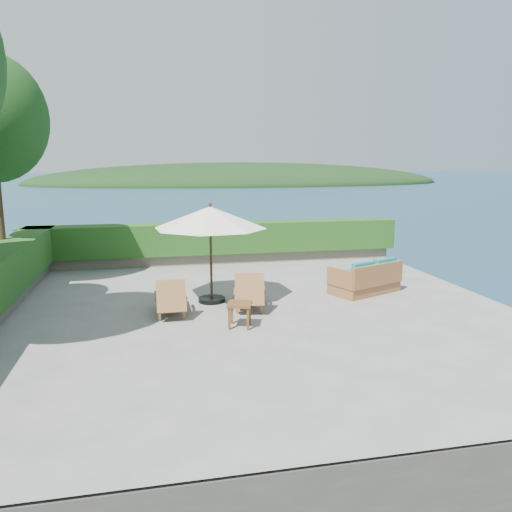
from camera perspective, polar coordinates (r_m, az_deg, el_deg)
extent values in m
plane|color=gray|center=(11.51, -0.64, -6.16)|extent=(12.00, 12.00, 0.00)
cube|color=#524A41|center=(12.05, -0.62, -13.24)|extent=(12.00, 12.00, 3.00)
plane|color=#18344A|center=(12.71, -0.61, -19.23)|extent=(600.00, 600.00, 0.00)
ellipsoid|color=black|center=(153.36, -1.76, 8.31)|extent=(126.00, 57.60, 12.60)
cube|color=#6C6457|center=(16.84, -4.39, -0.15)|extent=(12.00, 0.60, 0.36)
cube|color=#1A4914|center=(16.73, -4.42, 2.10)|extent=(12.40, 0.90, 1.00)
cylinder|color=black|center=(12.19, -5.08, -4.99)|extent=(0.81, 0.81, 0.10)
cylinder|color=#322012|center=(11.94, -5.17, 0.14)|extent=(0.07, 0.07, 2.32)
cone|color=white|center=(11.81, -5.24, 4.43)|extent=(3.34, 3.34, 0.51)
sphere|color=#322012|center=(11.78, -5.27, 5.91)|extent=(0.10, 0.10, 0.08)
cube|color=olive|center=(10.89, -10.99, -6.69)|extent=(0.06, 0.06, 0.24)
cube|color=olive|center=(10.91, -8.22, -6.56)|extent=(0.06, 0.06, 0.24)
cube|color=olive|center=(11.97, -11.13, -5.10)|extent=(0.06, 0.06, 0.24)
cube|color=olive|center=(11.99, -8.61, -4.99)|extent=(0.06, 0.06, 0.24)
cube|color=olive|center=(11.49, -9.79, -4.90)|extent=(0.62, 1.22, 0.08)
cube|color=olive|center=(10.74, -9.66, -4.55)|extent=(0.62, 0.40, 0.66)
cube|color=olive|center=(11.26, -11.39, -4.53)|extent=(0.06, 0.80, 0.05)
cube|color=olive|center=(11.28, -8.14, -4.40)|extent=(0.06, 0.80, 0.05)
cube|color=olive|center=(11.20, -2.16, -5.98)|extent=(0.07, 0.07, 0.26)
cube|color=olive|center=(11.20, 0.68, -5.97)|extent=(0.07, 0.07, 0.26)
cube|color=olive|center=(12.33, -2.04, -4.41)|extent=(0.07, 0.07, 0.26)
cube|color=olive|center=(12.33, 0.53, -4.40)|extent=(0.07, 0.07, 0.26)
cube|color=olive|center=(11.81, -0.75, -4.24)|extent=(0.88, 1.38, 0.09)
cube|color=olive|center=(11.03, -0.75, -3.85)|extent=(0.72, 0.53, 0.69)
cube|color=olive|center=(11.59, -2.41, -3.79)|extent=(0.22, 0.83, 0.05)
cube|color=olive|center=(11.59, 0.91, -3.78)|extent=(0.22, 0.83, 0.05)
cube|color=brown|center=(10.14, -3.08, -7.17)|extent=(0.06, 0.06, 0.46)
cube|color=brown|center=(10.09, -0.94, -7.24)|extent=(0.06, 0.06, 0.46)
cube|color=brown|center=(10.50, -2.78, -6.54)|extent=(0.06, 0.06, 0.46)
cube|color=brown|center=(10.45, -0.71, -6.61)|extent=(0.06, 0.06, 0.46)
cube|color=brown|center=(10.22, -1.89, -5.51)|extent=(0.60, 0.60, 0.05)
cube|color=olive|center=(13.26, 12.27, -3.25)|extent=(2.00, 1.54, 0.40)
cube|color=olive|center=(12.92, 13.70, -2.10)|extent=(1.70, 0.85, 0.55)
cube|color=olive|center=(12.59, 9.70, -2.51)|extent=(0.47, 0.87, 0.45)
cube|color=olive|center=(13.83, 14.70, -1.52)|extent=(0.47, 0.87, 0.45)
cube|color=#127484|center=(12.93, 10.91, -2.25)|extent=(1.00, 0.97, 0.18)
cube|color=#127484|center=(13.54, 13.35, -1.76)|extent=(1.00, 0.97, 0.18)
cube|color=#127484|center=(12.64, 12.16, -1.53)|extent=(0.69, 0.41, 0.36)
cube|color=#127484|center=(13.26, 14.59, -1.07)|extent=(0.69, 0.41, 0.36)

